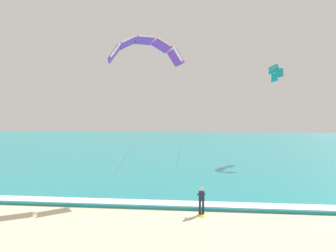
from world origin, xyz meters
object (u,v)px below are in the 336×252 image
Objects in this scene: kite_primary at (145,48)px; kite_distant at (275,71)px; surfboard at (202,214)px; kitesurfer at (202,199)px.

kite_primary is 25.52m from kite_distant.
surfboard is 0.91m from kitesurfer.
kitesurfer reaches higher than surfboard.
kitesurfer is 0.27× the size of kite_distant.
kite_primary is at bearing 119.49° from kitesurfer.
kite_distant reaches higher than surfboard.
kite_primary is (-5.30, 9.39, 11.83)m from surfboard.
kite_primary is (-5.30, 9.37, 10.92)m from kitesurfer.
surfboard is 0.23× the size of kite_distant.
kite_distant reaches higher than kitesurfer.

